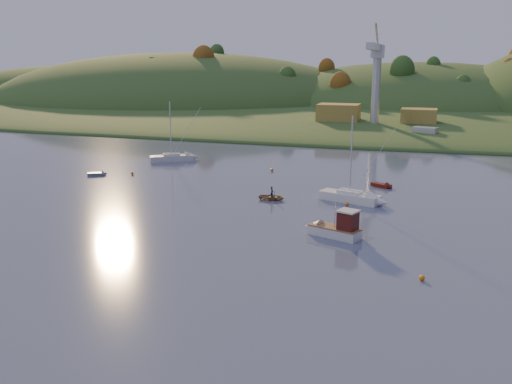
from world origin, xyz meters
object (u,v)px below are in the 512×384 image
(fishing_boat, at_px, (331,227))
(sailboat_far, at_px, (350,196))
(red_tender, at_px, (385,186))
(grey_dinghy, at_px, (100,174))
(canoe, at_px, (272,197))
(sailboat_near, at_px, (171,157))

(fishing_boat, bearing_deg, sailboat_far, -67.76)
(red_tender, distance_m, grey_dinghy, 46.63)
(fishing_boat, bearing_deg, canoe, -31.41)
(sailboat_near, xyz_separation_m, grey_dinghy, (-5.48, -16.00, -0.48))
(sailboat_far, bearing_deg, canoe, -149.39)
(fishing_boat, height_order, grey_dinghy, fishing_boat)
(sailboat_far, height_order, grey_dinghy, sailboat_far)
(fishing_boat, xyz_separation_m, sailboat_near, (-37.40, 37.73, -0.22))
(fishing_boat, relative_size, red_tender, 1.87)
(sailboat_near, height_order, red_tender, sailboat_near)
(sailboat_near, xyz_separation_m, sailboat_far, (37.06, -21.55, 0.02))
(fishing_boat, distance_m, red_tender, 26.64)
(red_tender, bearing_deg, grey_dinghy, -140.97)
(fishing_boat, bearing_deg, grey_dinghy, -5.84)
(sailboat_near, xyz_separation_m, red_tender, (40.91, -11.33, -0.47))
(fishing_boat, relative_size, sailboat_near, 0.63)
(canoe, bearing_deg, sailboat_near, 46.59)
(grey_dinghy, bearing_deg, red_tender, -25.05)
(sailboat_near, bearing_deg, fishing_boat, -79.46)
(sailboat_near, height_order, canoe, sailboat_near)
(sailboat_near, bearing_deg, red_tender, -49.69)
(fishing_boat, bearing_deg, sailboat_near, -24.21)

